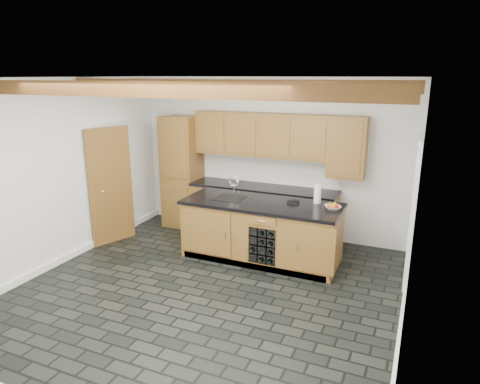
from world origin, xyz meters
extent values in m
plane|color=black|center=(0.00, 0.00, 0.00)|extent=(5.00, 5.00, 0.00)
plane|color=white|center=(0.00, 2.50, 1.40)|extent=(5.00, 0.00, 5.00)
plane|color=white|center=(-2.50, 0.00, 1.40)|extent=(0.00, 5.00, 5.00)
plane|color=white|center=(2.50, 0.00, 1.40)|extent=(0.00, 5.00, 5.00)
plane|color=white|center=(0.00, 0.00, 2.80)|extent=(5.00, 5.00, 0.00)
cube|color=brown|center=(0.00, -1.20, 2.70)|extent=(4.90, 0.15, 0.15)
cube|color=brown|center=(0.00, 0.60, 2.70)|extent=(4.90, 0.15, 0.15)
cube|color=white|center=(-2.48, 0.00, 0.05)|extent=(0.04, 5.00, 0.10)
cube|color=white|center=(2.48, 0.00, 0.05)|extent=(0.04, 5.00, 0.10)
cube|color=white|center=(-2.47, 1.30, 1.02)|extent=(0.06, 0.94, 2.04)
cube|color=olive|center=(-2.32, 0.95, 1.00)|extent=(0.31, 0.77, 2.00)
cube|color=white|center=(2.47, 1.50, 1.02)|extent=(0.06, 0.98, 2.04)
cube|color=black|center=(2.50, 1.50, 1.00)|extent=(0.02, 0.86, 1.96)
cube|color=olive|center=(-1.65, 2.20, 1.05)|extent=(0.65, 0.60, 2.10)
cube|color=olive|center=(-0.02, 2.20, 0.44)|extent=(2.60, 0.60, 0.88)
cube|color=black|center=(-0.02, 2.20, 0.91)|extent=(2.64, 0.62, 0.05)
cube|color=white|center=(-0.02, 2.49, 1.19)|extent=(2.60, 0.02, 0.52)
cube|color=olive|center=(-0.12, 2.33, 1.83)|extent=(2.40, 0.35, 0.75)
cube|color=olive|center=(1.38, 2.33, 1.70)|extent=(0.60, 0.35, 1.00)
cube|color=olive|center=(0.30, 1.30, 0.44)|extent=(2.40, 0.90, 0.88)
cube|color=black|center=(0.30, 1.30, 0.91)|extent=(2.46, 0.96, 0.05)
cube|color=olive|center=(-0.42, 0.84, 0.48)|extent=(0.80, 0.02, 0.70)
cube|color=olive|center=(1.25, 0.84, 0.48)|extent=(0.60, 0.02, 0.70)
cube|color=black|center=(0.48, 0.99, 0.40)|extent=(0.42, 0.30, 0.56)
cylinder|color=black|center=(0.48, 0.95, 0.47)|extent=(0.07, 0.26, 0.07)
cylinder|color=black|center=(0.62, 0.95, 0.47)|extent=(0.07, 0.26, 0.07)
cylinder|color=black|center=(0.62, 0.95, 0.19)|extent=(0.07, 0.26, 0.07)
cylinder|color=black|center=(0.34, 0.95, 0.33)|extent=(0.07, 0.26, 0.07)
cylinder|color=black|center=(0.62, 0.95, 0.33)|extent=(0.07, 0.26, 0.07)
cylinder|color=black|center=(0.48, 0.95, 0.61)|extent=(0.07, 0.26, 0.07)
cylinder|color=black|center=(0.62, 0.95, 0.61)|extent=(0.07, 0.26, 0.07)
cylinder|color=black|center=(0.48, 0.95, 0.19)|extent=(0.07, 0.26, 0.07)
cube|color=black|center=(-0.25, 1.30, 0.93)|extent=(0.45, 0.40, 0.02)
cylinder|color=silver|center=(-0.25, 1.48, 1.03)|extent=(0.02, 0.02, 0.20)
torus|color=silver|center=(-0.25, 1.48, 1.17)|extent=(0.18, 0.02, 0.18)
cylinder|color=silver|center=(-0.33, 1.48, 0.97)|extent=(0.02, 0.02, 0.08)
cylinder|color=silver|center=(-0.17, 1.48, 0.97)|extent=(0.02, 0.02, 0.08)
cube|color=black|center=(0.75, 1.46, 0.95)|extent=(0.17, 0.10, 0.04)
cylinder|color=black|center=(0.75, 1.46, 0.97)|extent=(0.11, 0.11, 0.01)
imported|color=beige|center=(1.38, 1.37, 0.96)|extent=(0.31, 0.31, 0.06)
sphere|color=red|center=(1.43, 1.37, 0.99)|extent=(0.07, 0.07, 0.07)
sphere|color=orange|center=(1.40, 1.42, 0.99)|extent=(0.07, 0.07, 0.07)
sphere|color=#4E9629|center=(1.34, 1.40, 0.99)|extent=(0.07, 0.07, 0.07)
sphere|color=#BD441C|center=(1.34, 1.34, 0.99)|extent=(0.07, 0.07, 0.07)
sphere|color=orange|center=(1.39, 1.32, 0.99)|extent=(0.07, 0.07, 0.07)
cylinder|color=white|center=(1.09, 1.60, 1.07)|extent=(0.11, 0.11, 0.28)
imported|color=white|center=(-0.55, 2.31, 0.97)|extent=(0.12, 0.12, 0.09)
camera|label=1|loc=(2.52, -4.63, 2.84)|focal=32.00mm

